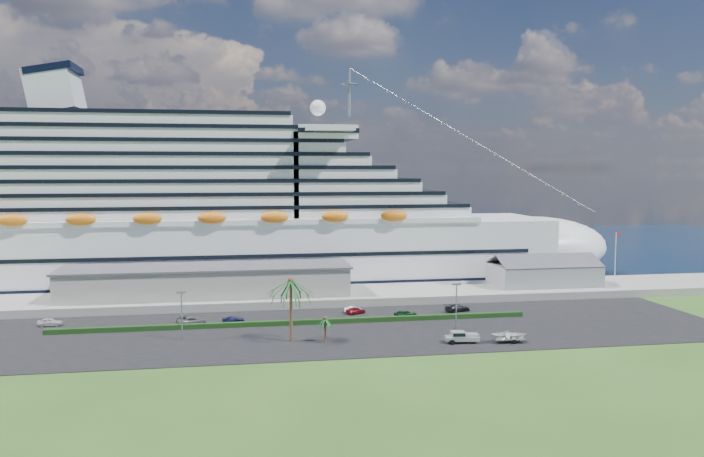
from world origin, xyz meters
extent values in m
plane|color=#2C4F1A|center=(0.00, 0.00, 0.00)|extent=(420.00, 420.00, 0.00)
cube|color=black|center=(0.00, 11.00, 0.06)|extent=(140.00, 38.00, 0.12)
cube|color=gray|center=(0.00, 40.00, 0.90)|extent=(240.00, 20.00, 1.80)
cube|color=#0B1732|center=(0.00, 130.00, 0.01)|extent=(420.00, 160.00, 0.02)
cube|color=silver|center=(-20.00, 64.00, 8.00)|extent=(160.00, 30.00, 16.00)
ellipsoid|color=silver|center=(60.00, 64.00, 8.00)|extent=(40.00, 30.00, 16.00)
cube|color=black|center=(-20.00, 64.00, 1.20)|extent=(164.00, 30.60, 2.40)
cube|color=silver|center=(-32.00, 64.00, 29.60)|extent=(128.00, 26.00, 24.80)
cube|color=silver|center=(2.80, 64.00, 37.40)|extent=(14.00, 38.00, 3.20)
cube|color=silver|center=(-60.00, 64.00, 47.00)|extent=(11.58, 14.00, 11.58)
cylinder|color=gray|center=(10.00, 64.00, 48.00)|extent=(0.70, 0.70, 12.00)
ellipsoid|color=orange|center=(-24.00, 48.20, 17.80)|extent=(90.00, 2.40, 2.60)
ellipsoid|color=orange|center=(-24.00, 79.80, 17.80)|extent=(90.00, 2.40, 2.60)
cube|color=black|center=(-20.00, 64.00, 8.80)|extent=(144.00, 30.40, 0.90)
cube|color=gray|center=(-25.00, 40.00, 4.80)|extent=(60.00, 14.00, 6.00)
cube|color=#4C4C54|center=(-25.00, 40.00, 7.90)|extent=(61.00, 15.00, 0.40)
cube|color=gray|center=(52.00, 40.00, 4.20)|extent=(24.00, 12.00, 4.80)
cube|color=#4C4C54|center=(52.00, 37.00, 7.80)|extent=(24.00, 6.31, 2.74)
cube|color=#4C4C54|center=(52.00, 43.00, 7.80)|extent=(24.00, 6.31, 2.74)
cylinder|color=silver|center=(70.00, 40.00, 7.80)|extent=(0.16, 0.16, 12.00)
cube|color=red|center=(70.50, 40.00, 13.40)|extent=(1.00, 0.04, 0.70)
cube|color=black|center=(-8.00, 16.00, 0.57)|extent=(88.00, 1.10, 0.90)
cylinder|color=gray|center=(-28.00, 8.00, 4.12)|extent=(0.24, 0.24, 8.00)
cube|color=gray|center=(-28.00, 8.00, 8.22)|extent=(1.60, 0.35, 0.35)
cylinder|color=gray|center=(20.00, 8.00, 4.12)|extent=(0.24, 0.24, 8.00)
cube|color=gray|center=(20.00, 8.00, 8.22)|extent=(1.60, 0.35, 0.35)
cylinder|color=#47301E|center=(-10.00, 4.00, 5.25)|extent=(0.54, 0.54, 10.50)
sphere|color=#47301E|center=(-10.00, 4.00, 10.50)|extent=(0.98, 0.98, 0.98)
cylinder|color=#47301E|center=(-4.50, 2.50, 2.10)|extent=(0.35, 0.35, 4.20)
sphere|color=#47301E|center=(-4.50, 2.50, 4.20)|extent=(0.73, 0.73, 0.73)
imported|color=silver|center=(-52.60, 22.60, 0.86)|extent=(4.37, 1.77, 1.49)
imported|color=black|center=(-28.12, 21.16, 0.73)|extent=(3.90, 2.09, 1.22)
imported|color=slate|center=(-26.97, 19.34, 0.86)|extent=(5.83, 4.00, 1.48)
imported|color=#121240|center=(-19.48, 19.44, 0.73)|extent=(4.48, 2.63, 1.22)
imported|color=maroon|center=(4.39, 23.51, 0.81)|extent=(4.34, 3.16, 1.37)
imported|color=#9EA2A5|center=(4.26, 24.63, 0.75)|extent=(3.93, 1.63, 1.26)
imported|color=#0D3618|center=(13.56, 19.32, 0.75)|extent=(4.93, 3.37, 1.25)
imported|color=black|center=(25.01, 22.24, 0.88)|extent=(5.65, 3.50, 1.53)
cylinder|color=black|center=(15.86, -2.76, 0.53)|extent=(0.84, 0.38, 0.81)
cylinder|color=black|center=(15.86, -0.83, 0.53)|extent=(0.84, 0.38, 0.81)
cylinder|color=black|center=(19.42, -2.76, 0.53)|extent=(0.84, 0.38, 0.81)
cylinder|color=black|center=(19.42, -0.83, 0.53)|extent=(0.84, 0.38, 0.81)
cube|color=silver|center=(17.80, -1.80, 0.88)|extent=(5.70, 2.67, 0.71)
cube|color=silver|center=(19.27, -1.80, 1.29)|extent=(2.66, 2.26, 0.56)
cube|color=silver|center=(17.08, -1.80, 1.60)|extent=(2.45, 2.19, 0.97)
cube|color=black|center=(17.08, -1.80, 1.70)|extent=(2.26, 2.21, 0.56)
cube|color=silver|center=(15.45, -1.80, 1.09)|extent=(1.14, 2.03, 0.36)
cube|color=gray|center=(25.58, -2.95, 0.73)|extent=(5.25, 2.25, 0.13)
cylinder|color=gray|center=(23.24, -2.95, 0.73)|extent=(2.46, 0.26, 0.09)
cylinder|color=black|center=(26.03, -3.96, 0.48)|extent=(0.73, 0.29, 0.71)
cylinder|color=black|center=(26.03, -1.95, 0.48)|extent=(0.73, 0.29, 0.71)
imported|color=silver|center=(25.58, -2.95, 1.39)|extent=(5.93, 4.43, 1.17)
camera|label=1|loc=(-19.12, -108.31, 28.88)|focal=35.00mm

